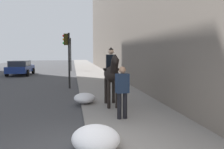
% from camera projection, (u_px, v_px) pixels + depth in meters
% --- Properties ---
extents(sidewalk_slab, '(120.00, 3.39, 0.12)m').
position_uv_depth(sidewalk_slab, '(162.00, 147.00, 5.50)').
color(sidewalk_slab, gray).
rests_on(sidewalk_slab, ground).
extents(mounted_horse_near, '(2.15, 0.61, 2.35)m').
position_uv_depth(mounted_horse_near, '(112.00, 73.00, 9.32)').
color(mounted_horse_near, black).
rests_on(mounted_horse_near, sidewalk_slab).
extents(pedestrian_greeting, '(0.33, 0.44, 1.70)m').
position_uv_depth(pedestrian_greeting, '(122.00, 89.00, 7.55)').
color(pedestrian_greeting, black).
rests_on(pedestrian_greeting, sidewalk_slab).
extents(car_mid_lane, '(4.27, 2.20, 1.44)m').
position_uv_depth(car_mid_lane, '(20.00, 68.00, 22.95)').
color(car_mid_lane, navy).
rests_on(car_mid_lane, ground).
extents(traffic_light_near_curb, '(0.20, 0.44, 3.45)m').
position_uv_depth(traffic_light_near_curb, '(67.00, 51.00, 14.53)').
color(traffic_light_near_curb, black).
rests_on(traffic_light_near_curb, ground).
extents(traffic_light_far_curb, '(0.20, 0.44, 3.93)m').
position_uv_depth(traffic_light_far_curb, '(70.00, 49.00, 27.93)').
color(traffic_light_far_curb, black).
rests_on(traffic_light_far_curb, ground).
extents(snow_pile_near, '(1.40, 1.08, 0.49)m').
position_uv_depth(snow_pile_near, '(96.00, 138.00, 5.25)').
color(snow_pile_near, white).
rests_on(snow_pile_near, sidewalk_slab).
extents(snow_pile_far, '(1.18, 0.91, 0.41)m').
position_uv_depth(snow_pile_far, '(85.00, 98.00, 10.03)').
color(snow_pile_far, white).
rests_on(snow_pile_far, sidewalk_slab).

